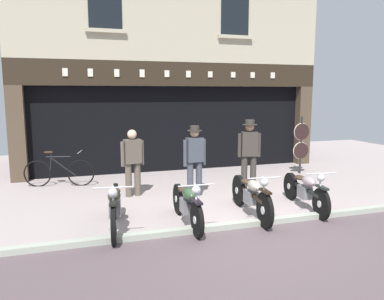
{
  "coord_description": "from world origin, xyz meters",
  "views": [
    {
      "loc": [
        -3.01,
        -5.87,
        2.41
      ],
      "look_at": [
        -0.34,
        2.52,
        1.06
      ],
      "focal_mm": 35.22,
      "sensor_mm": 36.0,
      "label": 1
    }
  ],
  "objects": [
    {
      "name": "shop_facade",
      "position": [
        -0.0,
        7.0,
        1.73
      ],
      "size": [
        9.64,
        4.42,
        6.43
      ],
      "color": "black",
      "rests_on": "ground"
    },
    {
      "name": "tyre_sign_pole",
      "position": [
        3.46,
        3.73,
        0.96
      ],
      "size": [
        0.51,
        0.06,
        1.71
      ],
      "color": "#232328",
      "rests_on": "ground"
    },
    {
      "name": "salesman_right",
      "position": [
        1.05,
        2.3,
        0.99
      ],
      "size": [
        0.55,
        0.36,
        1.77
      ],
      "rotation": [
        0.0,
        0.0,
        2.9
      ],
      "color": "#38332D",
      "rests_on": "ground"
    },
    {
      "name": "salesman_left",
      "position": [
        -1.72,
        2.74,
        0.87
      ],
      "size": [
        0.55,
        0.29,
        1.57
      ],
      "rotation": [
        0.0,
        0.0,
        3.33
      ],
      "color": "brown",
      "rests_on": "ground"
    },
    {
      "name": "motorcycle_center",
      "position": [
        0.26,
        0.59,
        0.43
      ],
      "size": [
        0.62,
        2.08,
        0.92
      ],
      "rotation": [
        0.0,
        0.0,
        3.04
      ],
      "color": "black",
      "rests_on": "ground"
    },
    {
      "name": "shopkeeper_center",
      "position": [
        -0.33,
        2.35,
        0.92
      ],
      "size": [
        0.56,
        0.35,
        1.65
      ],
      "rotation": [
        0.0,
        0.0,
        3.21
      ],
      "color": "#3D424C",
      "rests_on": "ground"
    },
    {
      "name": "motorcycle_center_left",
      "position": [
        -1.08,
        0.49,
        0.41
      ],
      "size": [
        0.62,
        1.91,
        0.9
      ],
      "rotation": [
        0.0,
        0.0,
        3.11
      ],
      "color": "black",
      "rests_on": "ground"
    },
    {
      "name": "ground",
      "position": [
        0.0,
        -0.98,
        -0.04
      ],
      "size": [
        21.34,
        22.0,
        0.18
      ],
      "color": "#A49592"
    },
    {
      "name": "advert_board_far",
      "position": [
        -2.95,
        5.4,
        1.89
      ],
      "size": [
        0.69,
        0.03,
        1.03
      ],
      "color": "silver"
    },
    {
      "name": "motorcycle_center_right",
      "position": [
        1.55,
        0.67,
        0.41
      ],
      "size": [
        0.62,
        2.0,
        0.9
      ],
      "rotation": [
        0.0,
        0.0,
        3.0
      ],
      "color": "black",
      "rests_on": "ground"
    },
    {
      "name": "leaning_bicycle",
      "position": [
        -3.41,
        4.29,
        0.37
      ],
      "size": [
        1.76,
        0.59,
        0.94
      ],
      "rotation": [
        0.0,
        0.0,
        -1.8
      ],
      "color": "black",
      "rests_on": "ground"
    },
    {
      "name": "advert_board_near",
      "position": [
        -1.94,
        5.4,
        1.85
      ],
      "size": [
        0.76,
        0.03,
        1.1
      ],
      "color": "silver"
    },
    {
      "name": "motorcycle_left",
      "position": [
        -2.37,
        0.63,
        0.43
      ],
      "size": [
        0.62,
        1.99,
        0.94
      ],
      "rotation": [
        0.0,
        0.0,
        3.0
      ],
      "color": "black",
      "rests_on": "ground"
    }
  ]
}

